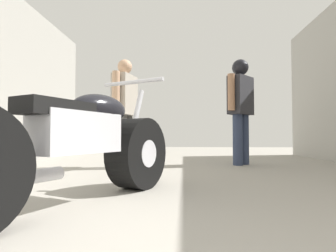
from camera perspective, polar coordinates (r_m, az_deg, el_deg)
name	(u,v)px	position (r m, az deg, el deg)	size (l,w,h in m)	color
ground_plane	(178,177)	(3.10, 2.03, -10.66)	(16.49, 16.49, 0.00)	#9E998E
motorcycle_maroon_cruiser	(73,148)	(1.86, -19.23, -4.29)	(1.06, 1.94, 0.95)	black
mechanic_in_blue	(125,106)	(4.03, -9.06, 4.10)	(0.32, 0.64, 1.58)	#4C4C4C
mechanic_with_helmet	(241,101)	(4.56, 14.94, 5.00)	(0.52, 0.57, 1.70)	#2D3851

